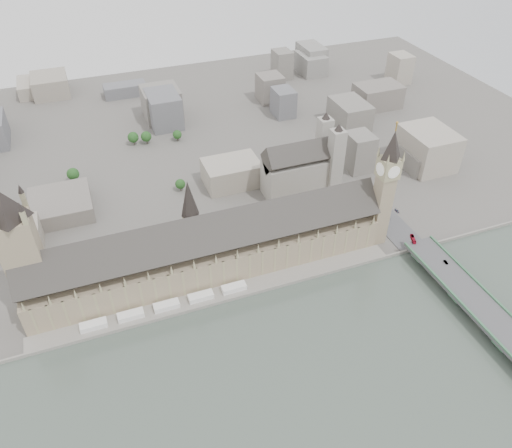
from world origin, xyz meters
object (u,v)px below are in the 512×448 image
object	(u,v)px
victoria_tower	(21,249)
red_bus_north	(413,239)
elizabeth_tower	(386,181)
westminster_abbey	(303,168)
car_approach	(397,211)
westminster_bridge	(478,309)
palace_of_westminster	(209,249)
car_silver	(446,262)

from	to	relation	value
victoria_tower	red_bus_north	world-z (taller)	victoria_tower
elizabeth_tower	westminster_abbey	xyz separation A→B (m)	(-27.08, 87.00, -33.01)
car_approach	victoria_tower	bearing A→B (deg)	-178.46
westminster_abbey	elizabeth_tower	bearing A→B (deg)	-72.71
victoria_tower	westminster_bridge	xyz separation A→B (m)	(284.00, -113.50, -50.08)
palace_of_westminster	red_bus_north	world-z (taller)	palace_of_westminster
elizabeth_tower	palace_of_westminster	bearing A→B (deg)	175.15
elizabeth_tower	car_silver	world-z (taller)	elizabeth_tower
red_bus_north	car_approach	bearing A→B (deg)	95.56
victoria_tower	car_approach	world-z (taller)	victoria_tower
palace_of_westminster	westminster_abbey	world-z (taller)	westminster_abbey
westminster_bridge	car_approach	size ratio (longest dim) A/B	57.56
palace_of_westminster	westminster_bridge	bearing A→B (deg)	-33.49
palace_of_westminster	elizabeth_tower	xyz separation A→B (m)	(138.00, -11.70, 35.38)
car_silver	westminster_abbey	bearing A→B (deg)	112.98
westminster_abbey	car_approach	world-z (taller)	westminster_abbey
victoria_tower	car_silver	world-z (taller)	victoria_tower
westminster_bridge	car_silver	size ratio (longest dim) A/B	74.59
victoria_tower	westminster_bridge	size ratio (longest dim) A/B	0.31
elizabeth_tower	car_approach	xyz separation A→B (m)	(29.57, 15.73, -47.02)
red_bus_north	car_silver	bearing A→B (deg)	-55.94
westminster_bridge	car_approach	xyz separation A→B (m)	(5.57, 111.23, 5.94)
westminster_abbey	car_silver	distance (m)	150.55
red_bus_north	car_silver	size ratio (longest dim) A/B	2.37
westminster_abbey	car_silver	bearing A→B (deg)	-68.48
red_bus_north	westminster_bridge	bearing A→B (deg)	-67.03
elizabeth_tower	car_approach	bearing A→B (deg)	28.01
victoria_tower	red_bus_north	bearing A→B (deg)	-7.99
car_silver	red_bus_north	bearing A→B (deg)	105.58
car_silver	victoria_tower	bearing A→B (deg)	167.72
westminster_bridge	westminster_abbey	xyz separation A→B (m)	(-51.08, 182.50, 19.96)
victoria_tower	car_approach	bearing A→B (deg)	-0.45
red_bus_north	car_approach	size ratio (longest dim) A/B	1.83
westminster_bridge	palace_of_westminster	bearing A→B (deg)	146.51
victoria_tower	westminster_bridge	bearing A→B (deg)	-21.78
red_bus_north	car_silver	world-z (taller)	red_bus_north
red_bus_north	car_approach	distance (m)	38.24
victoria_tower	red_bus_north	size ratio (longest dim) A/B	9.67
palace_of_westminster	red_bus_north	bearing A→B (deg)	-11.79
car_silver	car_approach	size ratio (longest dim) A/B	0.77
victoria_tower	westminster_abbey	bearing A→B (deg)	16.50
westminster_bridge	red_bus_north	distance (m)	74.59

